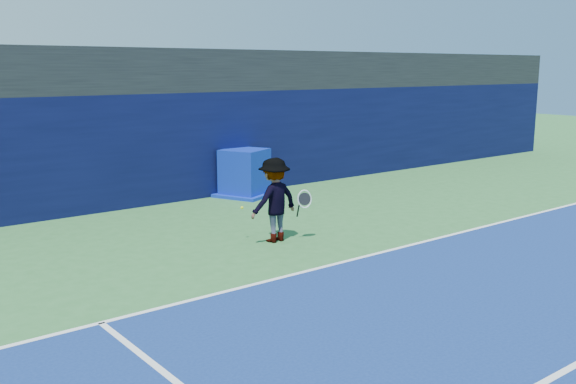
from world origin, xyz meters
TOP-DOWN VIEW (x-y plane):
  - ground at (0.00, 0.00)m, footprint 80.00×80.00m
  - baseline at (0.00, 3.00)m, footprint 24.00×0.10m
  - stadium_band at (0.00, 11.50)m, footprint 36.00×3.00m
  - back_wall_assembly at (-0.00, 10.50)m, footprint 36.00×1.03m
  - equipment_cart at (2.06, 9.59)m, footprint 1.88×1.88m
  - tennis_player at (-0.26, 5.06)m, footprint 1.36×0.77m
  - tennis_ball at (-0.79, 5.52)m, footprint 0.06×0.06m

SIDE VIEW (x-z plane):
  - ground at x=0.00m, z-range 0.00..0.00m
  - baseline at x=0.00m, z-range 0.01..0.01m
  - equipment_cart at x=2.06m, z-range -0.06..1.31m
  - tennis_ball at x=-0.79m, z-range 0.70..0.76m
  - tennis_player at x=-0.26m, z-range 0.00..1.81m
  - back_wall_assembly at x=0.00m, z-range 0.00..3.00m
  - stadium_band at x=0.00m, z-range 3.00..4.20m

